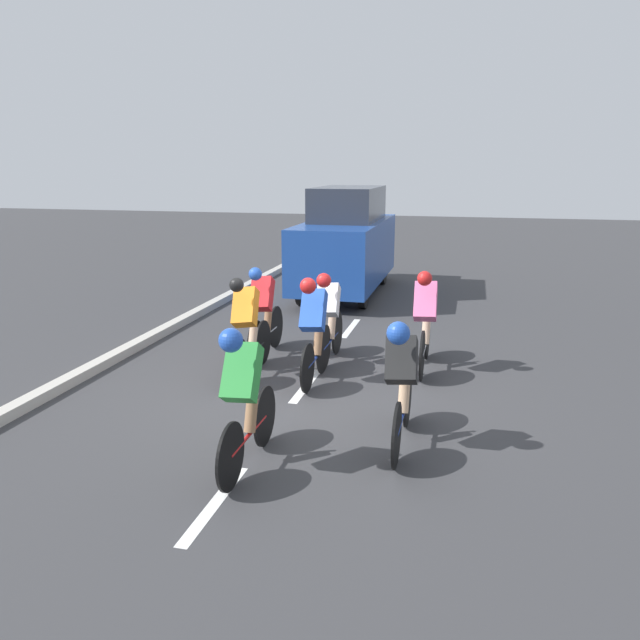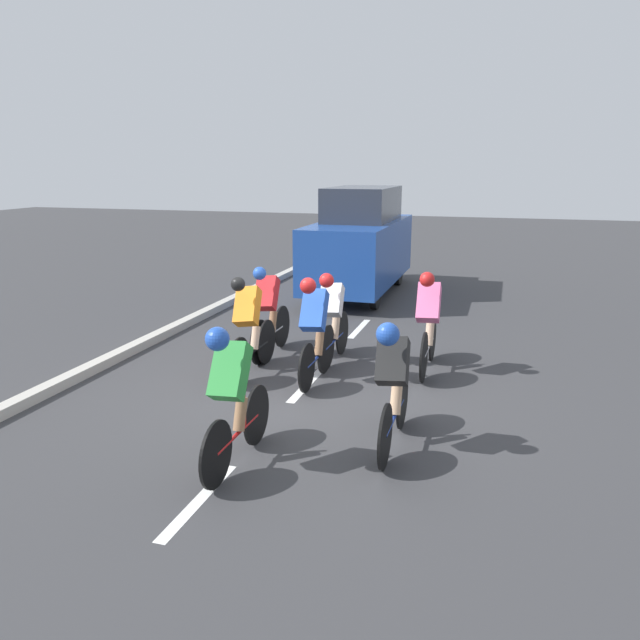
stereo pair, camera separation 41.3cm
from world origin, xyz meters
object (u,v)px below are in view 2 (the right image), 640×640
Objects in this scene: cyclist_green at (232,392)px; cyclist_blue at (315,327)px; cyclist_red at (268,310)px; cyclist_pink at (429,320)px; cyclist_black at (393,381)px; cyclist_orange at (249,324)px; support_car at (360,243)px; cyclist_white at (332,316)px.

cyclist_blue is at bearing -90.61° from cyclist_green.
cyclist_blue is (-1.06, 0.94, 0.04)m from cyclist_red.
cyclist_pink is at bearing -112.60° from cyclist_green.
cyclist_orange is at bearing -37.29° from cyclist_black.
cyclist_blue is at bearing 97.43° from support_car.
cyclist_black is at bearing 117.84° from cyclist_white.
cyclist_blue reaches higher than cyclist_green.
cyclist_green is (0.03, 2.69, 0.01)m from cyclist_blue.
cyclist_white is at bearing -62.16° from cyclist_black.
cyclist_pink is (-2.52, 0.06, 0.03)m from cyclist_red.
cyclist_white is (1.41, -2.67, -0.03)m from cyclist_black.
cyclist_red is 1.08m from cyclist_white.
cyclist_pink is at bearing -149.02° from cyclist_blue.
cyclist_red is 2.52m from cyclist_pink.
support_car is at bearing -92.83° from cyclist_red.
cyclist_green is 3.86m from cyclist_pink.
cyclist_pink is at bearing 113.10° from support_car.
cyclist_white is 1.30m from cyclist_orange.
cyclist_green is at bearing 109.56° from cyclist_orange.
cyclist_red is 0.98× the size of cyclist_black.
cyclist_green reaches higher than cyclist_white.
cyclist_pink is 2.59m from cyclist_orange.
cyclist_black is 3.01m from cyclist_white.
cyclist_green is 0.36× the size of support_car.
cyclist_blue reaches higher than cyclist_red.
cyclist_black is at bearing 131.90° from cyclist_red.
cyclist_red is at bearing -1.46° from cyclist_pink.
cyclist_red reaches higher than cyclist_white.
cyclist_red is 1.42m from cyclist_blue.
cyclist_green is 2.85m from cyclist_orange.
cyclist_black is at bearing 127.80° from cyclist_blue.
support_car reaches higher than cyclist_blue.
cyclist_white is at bearing -140.08° from cyclist_orange.
cyclist_orange is at bearing -0.02° from cyclist_blue.
support_car is (0.82, -5.33, 0.46)m from cyclist_white.
cyclist_white is at bearing -90.85° from cyclist_blue.
cyclist_blue is 6.23m from support_car.
cyclist_red is 1.01× the size of cyclist_blue.
cyclist_orange is (-0.08, 0.94, 0.01)m from cyclist_red.
cyclist_white is (-0.04, -3.52, -0.06)m from cyclist_green.
cyclist_red is 3.77m from cyclist_green.
cyclist_orange reaches higher than cyclist_white.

